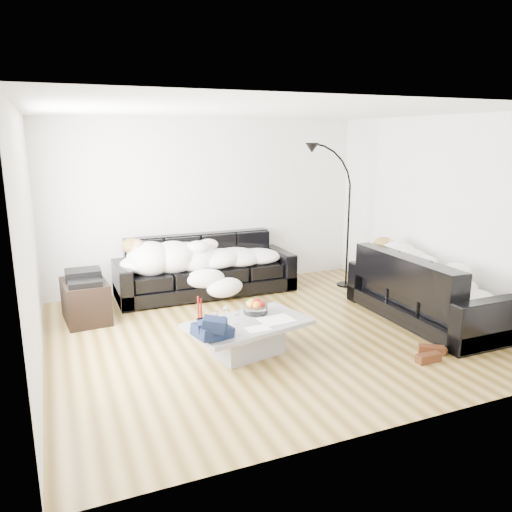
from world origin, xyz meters
name	(u,v)px	position (x,y,z in m)	size (l,w,h in m)	color
ground	(266,333)	(0.00, 0.00, 0.00)	(5.00, 5.00, 0.00)	brown
wall_back	(208,204)	(0.00, 2.25, 1.30)	(5.00, 0.02, 2.60)	silver
wall_left	(30,246)	(-2.50, 0.00, 1.30)	(0.02, 4.50, 2.60)	silver
wall_right	(436,215)	(2.50, 0.00, 1.30)	(0.02, 4.50, 2.60)	silver
ceiling	(267,111)	(0.00, 0.00, 2.60)	(5.00, 5.00, 0.00)	white
sofa_back	(206,266)	(-0.19, 1.81, 0.43)	(2.65, 0.92, 0.87)	black
sofa_right	(426,288)	(2.08, -0.38, 0.44)	(2.18, 0.93, 0.88)	black
sleeper_back	(206,253)	(-0.19, 1.76, 0.64)	(2.24, 0.77, 0.45)	white
sleeper_right	(427,272)	(2.08, -0.38, 0.65)	(1.87, 0.79, 0.46)	white
teal_cushion	(390,256)	(2.02, 0.29, 0.72)	(0.36, 0.30, 0.20)	#0F5B6C
coffee_table	(248,338)	(-0.42, -0.48, 0.19)	(1.29, 0.75, 0.38)	#939699
fruit_bowl	(255,306)	(-0.24, -0.25, 0.46)	(0.28, 0.28, 0.17)	white
wine_glass_a	(226,313)	(-0.62, -0.32, 0.45)	(0.07, 0.07, 0.16)	white
wine_glass_b	(215,319)	(-0.79, -0.47, 0.46)	(0.07, 0.07, 0.17)	white
wine_glass_c	(237,317)	(-0.55, -0.49, 0.45)	(0.07, 0.07, 0.16)	white
candle_left	(198,308)	(-0.89, -0.21, 0.51)	(0.05, 0.05, 0.27)	maroon
candle_right	(201,309)	(-0.86, -0.21, 0.50)	(0.04, 0.04, 0.24)	maroon
newspaper_a	(277,320)	(-0.11, -0.55, 0.38)	(0.36, 0.28, 0.01)	silver
newspaper_b	(258,329)	(-0.40, -0.71, 0.38)	(0.25, 0.18, 0.01)	silver
navy_jacket	(211,322)	(-0.92, -0.76, 0.55)	(0.38, 0.32, 0.19)	black
shoes	(430,354)	(1.35, -1.32, 0.05)	(0.47, 0.34, 0.11)	#472311
av_cabinet	(86,301)	(-1.97, 1.31, 0.26)	(0.53, 0.77, 0.53)	black
stereo	(84,276)	(-1.97, 1.31, 0.59)	(0.44, 0.34, 0.13)	black
floor_lamp	(348,225)	(1.99, 1.33, 0.99)	(0.72, 0.29, 1.98)	black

